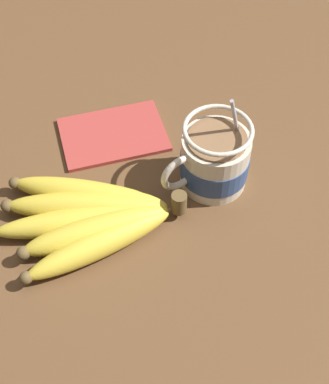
# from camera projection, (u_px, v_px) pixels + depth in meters

# --- Properties ---
(table) EXTENTS (1.15, 1.15, 0.04)m
(table) POSITION_uv_depth(u_px,v_px,m) (163.00, 203.00, 0.72)
(table) COLOR brown
(table) RESTS_ON ground
(coffee_mug) EXTENTS (0.13, 0.09, 0.14)m
(coffee_mug) POSITION_uv_depth(u_px,v_px,m) (214.00, 160.00, 0.69)
(coffee_mug) COLOR beige
(coffee_mug) RESTS_ON table
(banana_bunch) EXTENTS (0.23, 0.18, 0.04)m
(banana_bunch) POSITION_uv_depth(u_px,v_px,m) (91.00, 218.00, 0.67)
(banana_bunch) COLOR brown
(banana_bunch) RESTS_ON table
(napkin) EXTENTS (0.17, 0.14, 0.01)m
(napkin) POSITION_uv_depth(u_px,v_px,m) (113.00, 135.00, 0.77)
(napkin) COLOR #A33833
(napkin) RESTS_ON table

